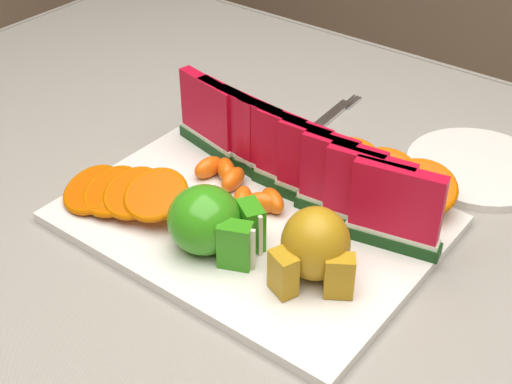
{
  "coord_description": "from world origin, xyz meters",
  "views": [
    {
      "loc": [
        0.33,
        -0.51,
        1.26
      ],
      "look_at": [
        -0.06,
        -0.01,
        0.81
      ],
      "focal_mm": 50.0,
      "sensor_mm": 36.0,
      "label": 1
    }
  ],
  "objects": [
    {
      "name": "fork",
      "position": [
        -0.13,
        0.23,
        0.76
      ],
      "size": [
        0.02,
        0.2,
        0.0
      ],
      "color": "silver",
      "rests_on": "tablecloth"
    },
    {
      "name": "orange_fan_front",
      "position": [
        -0.19,
        -0.08,
        0.79
      ],
      "size": [
        0.16,
        0.11,
        0.05
      ],
      "color": "#ED5700",
      "rests_on": "platter"
    },
    {
      "name": "table",
      "position": [
        0.0,
        0.0,
        0.65
      ],
      "size": [
        1.4,
        0.9,
        0.75
      ],
      "color": "#4A281A",
      "rests_on": "ground"
    },
    {
      "name": "tablecloth",
      "position": [
        0.0,
        0.0,
        0.72
      ],
      "size": [
        1.53,
        1.03,
        0.2
      ],
      "color": "gray",
      "rests_on": "table"
    },
    {
      "name": "platter",
      "position": [
        -0.07,
        -0.0,
        0.76
      ],
      "size": [
        0.4,
        0.3,
        0.01
      ],
      "color": "silver",
      "rests_on": "tablecloth"
    },
    {
      "name": "apple_cluster",
      "position": [
        -0.07,
        -0.07,
        0.8
      ],
      "size": [
        0.11,
        0.09,
        0.07
      ],
      "color": "#2E7710",
      "rests_on": "platter"
    },
    {
      "name": "orange_fan_back",
      "position": [
        -0.05,
        0.12,
        0.79
      ],
      "size": [
        0.34,
        0.11,
        0.05
      ],
      "color": "#ED5700",
      "rests_on": "platter"
    },
    {
      "name": "side_plate",
      "position": [
        0.09,
        0.26,
        0.76
      ],
      "size": [
        0.23,
        0.23,
        0.01
      ],
      "color": "silver",
      "rests_on": "tablecloth"
    },
    {
      "name": "watermelon_row",
      "position": [
        -0.06,
        0.06,
        0.82
      ],
      "size": [
        0.39,
        0.07,
        0.1
      ],
      "color": "#103918",
      "rests_on": "platter"
    },
    {
      "name": "tangerine_segments",
      "position": [
        -0.1,
        0.02,
        0.78
      ],
      "size": [
        0.14,
        0.08,
        0.03
      ],
      "color": "#D44C1D",
      "rests_on": "platter"
    },
    {
      "name": "pear_cluster",
      "position": [
        0.04,
        -0.05,
        0.81
      ],
      "size": [
        0.09,
        0.09,
        0.08
      ],
      "color": "#A98203",
      "rests_on": "platter"
    }
  ]
}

